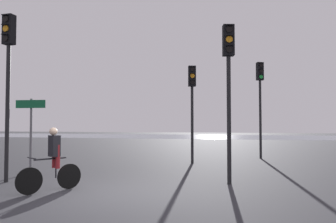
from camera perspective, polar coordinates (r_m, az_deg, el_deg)
name	(u,v)px	position (r m, az deg, el deg)	size (l,w,h in m)	color
ground_plane	(102,195)	(8.29, -11.45, -14.05)	(120.00, 120.00, 0.00)	#28282D
water_strip	(218,137)	(45.63, 8.66, -4.35)	(80.00, 16.00, 0.01)	slate
traffic_light_far_right	(260,92)	(17.05, 15.75, 3.30)	(0.39, 0.41, 4.81)	black
traffic_light_near_right	(229,73)	(9.66, 10.52, 6.58)	(0.37, 0.39, 4.58)	black
traffic_light_center	(192,95)	(14.40, 4.22, 2.84)	(0.37, 0.39, 4.27)	black
traffic_light_near_left	(8,66)	(10.95, -26.07, 7.10)	(0.34, 0.35, 4.99)	black
direction_sign_post	(31,124)	(12.40, -22.80, -2.09)	(1.10, 0.15, 2.60)	slate
cyclist	(53,159)	(8.91, -19.43, -7.80)	(0.96, 1.46, 1.62)	black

